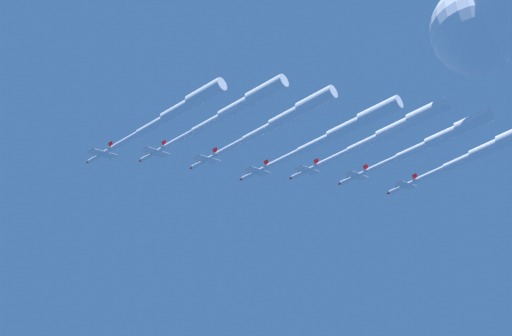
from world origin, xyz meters
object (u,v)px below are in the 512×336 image
Objects in this scene: jet_starboard_outer at (485,149)px; jet_port_outer at (443,136)px; jet_port_mid at (346,128)px; jet_starboard_inner at (286,117)px; jet_starboard_mid at (395,128)px; jet_port_inner at (236,107)px; jet_lead at (178,110)px.

jet_port_outer is at bearing -127.42° from jet_starboard_outer.
jet_port_mid is at bearing -131.41° from jet_port_outer.
jet_starboard_inner is 27.79m from jet_starboard_mid.
jet_starboard_outer is (7.07, 9.24, -1.45)m from jet_port_outer.
jet_port_inner is 1.03× the size of jet_starboard_inner.
jet_port_inner reaches higher than jet_starboard_outer.
jet_port_inner is at bearing -134.15° from jet_starboard_mid.
jet_starboard_outer reaches higher than jet_port_mid.
jet_lead is at bearing -136.04° from jet_port_mid.
jet_starboard_mid is 1.04× the size of jet_port_outer.
jet_lead is 54.73m from jet_starboard_mid.
jet_port_outer is 1.08× the size of jet_starboard_outer.
jet_port_mid is at bearing 43.96° from jet_lead.
jet_starboard_outer is at bearing 47.73° from jet_port_inner.
jet_port_outer is (36.56, 38.75, -0.79)m from jet_port_inner.
jet_port_outer is at bearing 49.23° from jet_starboard_mid.
jet_port_outer is (47.14, 48.34, 1.54)m from jet_lead.
jet_port_inner is at bearing -131.45° from jet_starboard_inner.
jet_starboard_outer reaches higher than jet_lead.
jet_port_inner is 0.98× the size of jet_port_mid.
jet_port_inner is at bearing -135.12° from jet_port_mid.
jet_lead reaches higher than jet_port_mid.
jet_starboard_mid reaches higher than jet_port_mid.
jet_starboard_outer is at bearing 49.83° from jet_port_mid.
jet_starboard_outer is at bearing 52.58° from jet_port_outer.
jet_lead is 0.97× the size of jet_port_inner.
jet_port_inner is (10.58, 9.59, 2.33)m from jet_lead.
jet_starboard_inner is at bearing -135.38° from jet_starboard_mid.
jet_lead is 1.00× the size of jet_starboard_inner.
jet_starboard_inner is at bearing 45.17° from jet_lead.
jet_port_outer is (8.39, 9.73, -0.15)m from jet_starboard_mid.
jet_port_mid is 25.77m from jet_port_outer.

